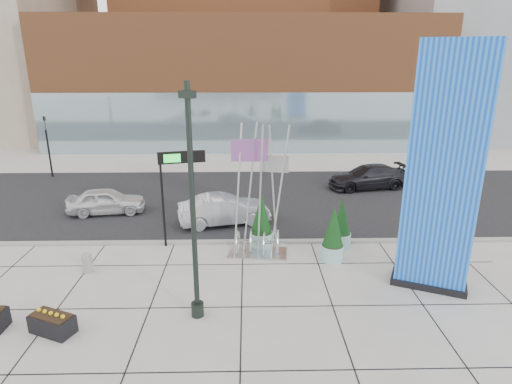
{
  "coord_description": "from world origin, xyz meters",
  "views": [
    {
      "loc": [
        1.22,
        -13.19,
        7.88
      ],
      "look_at": [
        1.54,
        2.0,
        3.0
      ],
      "focal_mm": 30.0,
      "sensor_mm": 36.0,
      "label": 1
    }
  ],
  "objects_px": {
    "overhead_street_sign": "(178,166)",
    "car_silver_mid": "(224,210)",
    "blue_pylon": "(443,176)",
    "public_art_sculpture": "(258,222)",
    "car_white_west": "(106,201)",
    "concrete_bollard": "(87,263)",
    "lamp_post": "(194,229)"
  },
  "relations": [
    {
      "from": "lamp_post",
      "to": "overhead_street_sign",
      "type": "distance_m",
      "value": 5.42
    },
    {
      "from": "blue_pylon",
      "to": "concrete_bollard",
      "type": "relative_size",
      "value": 11.46
    },
    {
      "from": "blue_pylon",
      "to": "overhead_street_sign",
      "type": "xyz_separation_m",
      "value": [
        -9.32,
        3.5,
        -0.51
      ]
    },
    {
      "from": "lamp_post",
      "to": "car_white_west",
      "type": "relative_size",
      "value": 1.86
    },
    {
      "from": "lamp_post",
      "to": "public_art_sculpture",
      "type": "xyz_separation_m",
      "value": [
        2.03,
        4.39,
        -1.53
      ]
    },
    {
      "from": "overhead_street_sign",
      "to": "car_silver_mid",
      "type": "relative_size",
      "value": 0.94
    },
    {
      "from": "concrete_bollard",
      "to": "blue_pylon",
      "type": "bearing_deg",
      "value": -5.58
    },
    {
      "from": "public_art_sculpture",
      "to": "car_white_west",
      "type": "height_order",
      "value": "public_art_sculpture"
    },
    {
      "from": "blue_pylon",
      "to": "car_white_west",
      "type": "distance_m",
      "value": 16.11
    },
    {
      "from": "overhead_street_sign",
      "to": "car_silver_mid",
      "type": "xyz_separation_m",
      "value": [
        1.7,
        2.49,
        -2.82
      ]
    },
    {
      "from": "public_art_sculpture",
      "to": "car_white_west",
      "type": "bearing_deg",
      "value": 153.78
    },
    {
      "from": "lamp_post",
      "to": "car_white_west",
      "type": "distance_m",
      "value": 11.19
    },
    {
      "from": "blue_pylon",
      "to": "car_white_west",
      "type": "relative_size",
      "value": 2.16
    },
    {
      "from": "public_art_sculpture",
      "to": "concrete_bollard",
      "type": "relative_size",
      "value": 7.46
    },
    {
      "from": "car_silver_mid",
      "to": "public_art_sculpture",
      "type": "bearing_deg",
      "value": -168.47
    },
    {
      "from": "blue_pylon",
      "to": "car_silver_mid",
      "type": "bearing_deg",
      "value": 165.92
    },
    {
      "from": "overhead_street_sign",
      "to": "car_white_west",
      "type": "xyz_separation_m",
      "value": [
        -4.47,
        4.1,
        -2.88
      ]
    },
    {
      "from": "blue_pylon",
      "to": "public_art_sculpture",
      "type": "bearing_deg",
      "value": -179.65
    },
    {
      "from": "car_white_west",
      "to": "public_art_sculpture",
      "type": "bearing_deg",
      "value": -130.43
    },
    {
      "from": "public_art_sculpture",
      "to": "car_white_west",
      "type": "xyz_separation_m",
      "value": [
        -7.75,
        4.94,
        -0.77
      ]
    },
    {
      "from": "concrete_bollard",
      "to": "car_silver_mid",
      "type": "relative_size",
      "value": 0.17
    },
    {
      "from": "blue_pylon",
      "to": "overhead_street_sign",
      "type": "bearing_deg",
      "value": -176.5
    },
    {
      "from": "public_art_sculpture",
      "to": "car_white_west",
      "type": "relative_size",
      "value": 1.41
    },
    {
      "from": "lamp_post",
      "to": "overhead_street_sign",
      "type": "xyz_separation_m",
      "value": [
        -1.25,
        5.24,
        0.58
      ]
    },
    {
      "from": "public_art_sculpture",
      "to": "lamp_post",
      "type": "bearing_deg",
      "value": -108.47
    },
    {
      "from": "blue_pylon",
      "to": "car_silver_mid",
      "type": "distance_m",
      "value": 10.25
    },
    {
      "from": "overhead_street_sign",
      "to": "concrete_bollard",
      "type": "bearing_deg",
      "value": -157.9
    },
    {
      "from": "overhead_street_sign",
      "to": "car_silver_mid",
      "type": "distance_m",
      "value": 4.13
    },
    {
      "from": "public_art_sculpture",
      "to": "overhead_street_sign",
      "type": "height_order",
      "value": "public_art_sculpture"
    },
    {
      "from": "blue_pylon",
      "to": "lamp_post",
      "type": "xyz_separation_m",
      "value": [
        -8.07,
        -1.73,
        -1.09
      ]
    },
    {
      "from": "lamp_post",
      "to": "overhead_street_sign",
      "type": "height_order",
      "value": "lamp_post"
    },
    {
      "from": "concrete_bollard",
      "to": "overhead_street_sign",
      "type": "distance_m",
      "value": 5.08
    }
  ]
}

